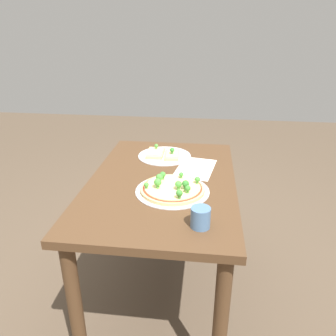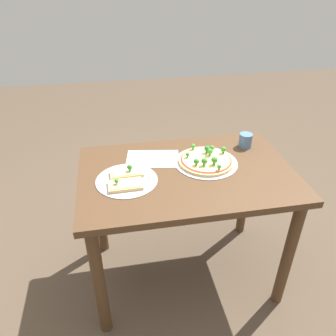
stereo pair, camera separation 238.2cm
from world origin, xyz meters
name	(u,v)px [view 1 (the left image)]	position (x,y,z in m)	size (l,w,h in m)	color
ground_plane	(163,296)	(0.00, 0.00, 0.00)	(8.00, 8.00, 0.00)	brown
dining_table	(162,201)	(0.00, 0.00, 0.64)	(1.10, 0.71, 0.76)	#4C331E
pizza_tray_whole	(172,188)	(0.12, 0.06, 0.77)	(0.34, 0.34, 0.07)	#B7B7BC
pizza_tray_slice	(164,154)	(-0.31, -0.03, 0.77)	(0.30, 0.30, 0.06)	#B7B7BC
drinking_cup	(200,217)	(0.39, 0.20, 0.80)	(0.07, 0.07, 0.08)	#4C7099
paper_menu	(195,168)	(-0.16, 0.16, 0.76)	(0.28, 0.18, 0.00)	white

